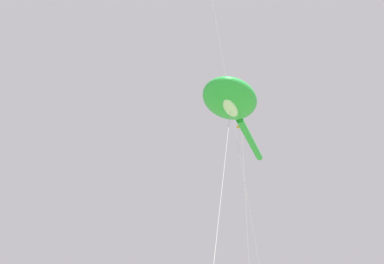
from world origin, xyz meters
name	(u,v)px	position (x,y,z in m)	size (l,w,h in m)	color
big_show_kite	(232,103)	(4.53, 16.20, 11.95)	(9.55, 8.71, 12.53)	green
small_kite_triangle_green	(242,129)	(14.38, 28.91, 18.46)	(2.82, 3.64, 18.89)	orange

